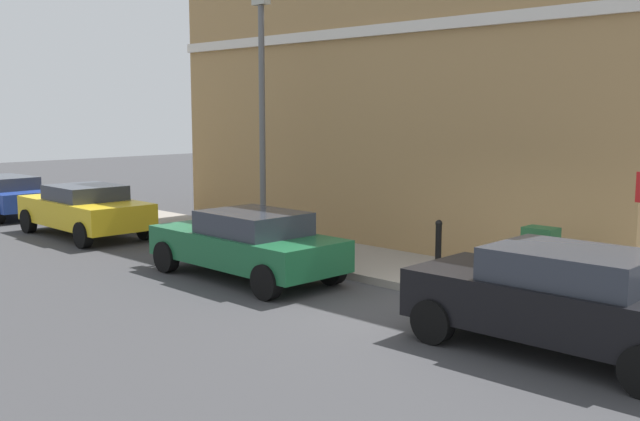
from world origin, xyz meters
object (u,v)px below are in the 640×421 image
Objects in this scene: bollard_near_cabinet at (438,244)px; lamppost at (262,110)px; car_green at (247,243)px; car_black at (561,298)px; car_blue at (0,194)px; car_yellow at (85,209)px; utility_cabinet at (540,263)px.

lamppost is at bearing 93.45° from bollard_near_cabinet.
car_green reaches higher than bollard_near_cabinet.
car_green is at bearing 132.61° from bollard_near_cabinet.
car_blue is at bearing -1.59° from car_black.
car_yellow reaches higher than car_green.
car_green is 4.00m from lamppost.
bollard_near_cabinet is at bearing -34.51° from car_black.
car_green is 3.70× the size of utility_cabinet.
car_yellow reaches higher than utility_cabinet.
car_blue is (0.15, 12.15, -0.03)m from car_green.
car_yellow is 1.00× the size of car_blue.
bollard_near_cabinet is 5.49m from lamppost.
car_green is at bearing -0.70° from car_black.
car_yellow is 9.86m from bollard_near_cabinet.
car_yellow is at bearing 103.69° from bollard_near_cabinet.
car_green is 12.15m from car_blue.
lamppost reaches higher than car_blue.
car_black is 13.33m from car_yellow.
bollard_near_cabinet is (2.37, -14.89, 0.02)m from car_blue.
car_blue is (-0.03, 5.31, -0.03)m from car_yellow.
car_green is 0.99× the size of car_blue.
car_green is at bearing 177.59° from car_blue.
car_green is 0.99× the size of car_yellow.
bollard_near_cabinet is 0.18× the size of lamppost.
car_black is at bearing -146.45° from utility_cabinet.
car_blue is 10.60m from lamppost.
car_yellow is 0.75× the size of lamppost.
car_yellow is 3.74× the size of utility_cabinet.
lamppost reaches higher than bollard_near_cabinet.
utility_cabinet is at bearing -174.12° from car_blue.
car_green is 6.84m from car_yellow.
car_yellow is at bearing -0.85° from car_green.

